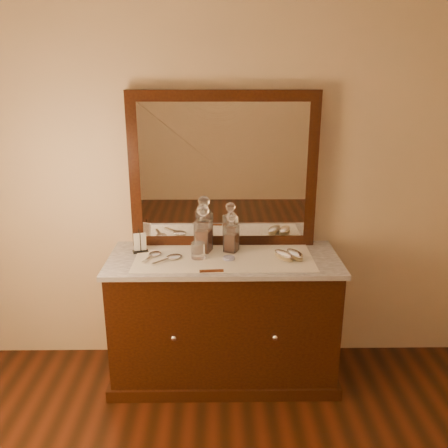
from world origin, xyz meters
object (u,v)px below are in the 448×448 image
Objects in this scene: comb at (212,271)px; hand_mirror_inner at (172,258)px; dresser_cabinet at (224,320)px; brush_far at (295,255)px; mirror_frame at (223,170)px; hand_mirror_outer at (153,255)px; decanter_left at (203,233)px; brush_near at (284,255)px; pin_dish at (229,258)px; napkin_rack at (140,243)px; decanter_right at (231,236)px.

comb is 0.31m from hand_mirror_inner.
brush_far is (0.44, -0.03, 0.47)m from dresser_cabinet.
comb is (-0.07, -0.47, -0.49)m from mirror_frame.
hand_mirror_outer is at bearing 178.16° from dresser_cabinet.
decanter_left is 1.76× the size of brush_near.
dresser_cabinet is at bearing 126.40° from pin_dish.
decanter_left is at bearing 35.47° from hand_mirror_inner.
hand_mirror_outer is (-0.44, 0.01, 0.45)m from dresser_cabinet.
brush_far is (0.97, -0.13, -0.03)m from napkin_rack.
hand_mirror_outer reaches higher than pin_dish.
hand_mirror_inner reaches higher than hand_mirror_outer.
decanter_left is at bearing 96.43° from comb.
dresser_cabinet is at bearing 176.20° from brush_far.
dresser_cabinet is at bearing -1.84° from hand_mirror_outer.
pin_dish is at bearing -178.21° from brush_far.
brush_far is at bearing -2.82° from hand_mirror_outer.
brush_near is (0.34, 0.00, 0.02)m from pin_dish.
hand_mirror_outer is (-0.31, -0.09, -0.11)m from decanter_left.
brush_near reaches higher than comb.
pin_dish is 0.42× the size of brush_far.
napkin_rack reaches higher than comb.
comb is 0.80× the size of brush_far.
hand_mirror_inner is at bearing -32.48° from napkin_rack.
brush_far reaches higher than hand_mirror_outer.
napkin_rack is (-0.46, 0.33, 0.05)m from comb.
mirror_frame is 0.70m from brush_far.
napkin_rack is 0.26m from hand_mirror_inner.
hand_mirror_outer is (-0.37, 0.24, 0.00)m from comb.
dresser_cabinet is at bearing 173.67° from brush_near.
decanter_right is (0.18, -0.01, -0.02)m from decanter_left.
decanter_right reaches higher than brush_near.
hand_mirror_inner reaches higher than dresser_cabinet.
decanter_left is 0.53m from brush_near.
hand_mirror_inner is (0.21, -0.14, -0.05)m from napkin_rack.
brush_near is at bearing -15.80° from decanter_left.
mirror_frame is at bearing 48.30° from decanter_left.
brush_near reaches higher than dresser_cabinet.
pin_dish reaches higher than dresser_cabinet.
decanter_right is 1.32× the size of hand_mirror_outer.
mirror_frame reaches higher than brush_near.
decanter_left is (-0.13, 0.10, 0.56)m from dresser_cabinet.
brush_near is at bearing -22.64° from decanter_right.
mirror_frame reaches higher than hand_mirror_outer.
comb is at bearing -107.76° from dresser_cabinet.
napkin_rack reaches higher than dresser_cabinet.
napkin_rack is at bearing 179.38° from decanter_right.
mirror_frame is 5.98× the size of hand_mirror_outer.
hand_mirror_inner is at bearing 179.68° from brush_near.
decanter_right is 1.51× the size of brush_far.
decanter_right is at bearing 62.21° from dresser_cabinet.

